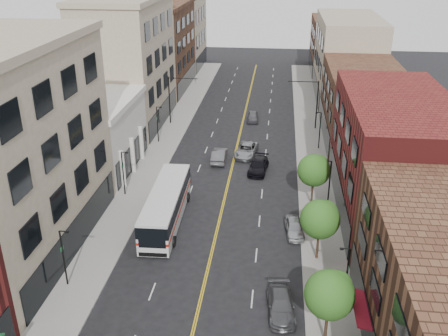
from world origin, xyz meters
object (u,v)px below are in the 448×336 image
(car_parked_mid, at_px, (281,305))
(car_parked_far, at_px, (294,227))
(city_bus, at_px, (166,204))
(car_lane_behind, at_px, (219,155))
(car_lane_b, at_px, (246,150))
(car_lane_c, at_px, (253,117))
(car_lane_a, at_px, (258,166))

(car_parked_mid, distance_m, car_parked_far, 11.41)
(car_parked_far, bearing_deg, city_bus, 170.15)
(city_bus, bearing_deg, car_lane_behind, 76.15)
(car_parked_far, distance_m, car_lane_behind, 18.88)
(car_parked_mid, xyz_separation_m, car_lane_b, (-4.72, 30.07, 0.07))
(car_parked_mid, relative_size, car_lane_c, 1.15)
(car_parked_mid, height_order, car_lane_c, car_lane_c)
(car_lane_a, bearing_deg, car_parked_far, -67.28)
(city_bus, bearing_deg, car_lane_c, 76.51)
(car_parked_mid, bearing_deg, car_lane_a, 91.19)
(car_lane_behind, relative_size, car_lane_a, 0.95)
(car_lane_b, bearing_deg, car_parked_mid, -74.27)
(city_bus, bearing_deg, car_parked_far, -5.71)
(car_lane_a, distance_m, car_lane_c, 18.95)
(city_bus, xyz_separation_m, car_lane_behind, (3.37, 15.59, -1.17))
(car_parked_mid, bearing_deg, car_lane_behind, 100.68)
(city_bus, distance_m, car_lane_a, 15.54)
(car_parked_mid, xyz_separation_m, car_parked_far, (1.18, 11.34, -0.01))
(car_lane_a, relative_size, car_lane_c, 1.23)
(car_lane_b, bearing_deg, car_lane_behind, -138.97)
(car_parked_far, height_order, car_lane_c, car_lane_c)
(car_parked_far, relative_size, car_lane_b, 0.74)
(car_lane_behind, height_order, car_lane_c, car_lane_behind)
(car_parked_mid, height_order, car_lane_a, car_lane_a)
(city_bus, xyz_separation_m, car_parked_far, (12.57, -0.89, -1.28))
(car_lane_behind, distance_m, car_lane_b, 3.99)
(car_parked_far, xyz_separation_m, car_lane_b, (-5.90, 18.73, 0.07))
(car_parked_far, distance_m, car_lane_b, 19.64)
(city_bus, bearing_deg, car_parked_mid, -48.71)
(car_lane_behind, bearing_deg, city_bus, 77.19)
(city_bus, relative_size, car_lane_c, 3.18)
(car_parked_mid, distance_m, car_lane_a, 25.36)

